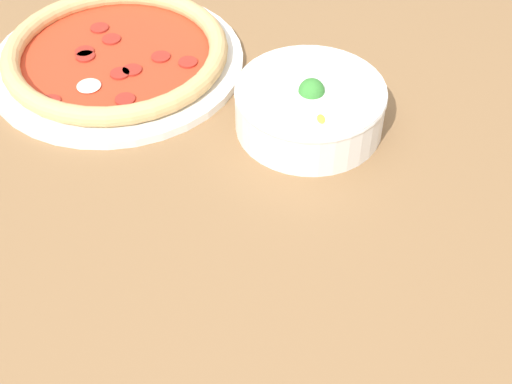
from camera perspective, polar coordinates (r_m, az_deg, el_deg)
dining_table at (r=0.92m, az=-3.67°, el=-2.39°), size 1.38×1.04×0.77m
pizza at (r=1.02m, az=-11.11°, el=10.68°), size 0.35×0.35×0.04m
bowl at (r=0.89m, az=4.33°, el=6.96°), size 0.19×0.19×0.08m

